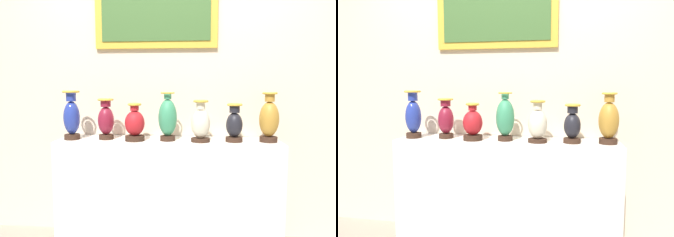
# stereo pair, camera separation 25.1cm
# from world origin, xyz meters

# --- Properties ---
(display_shelf) EXTENTS (1.81, 0.40, 0.89)m
(display_shelf) POSITION_xyz_m (0.00, 0.00, 0.45)
(display_shelf) COLOR silver
(display_shelf) RESTS_ON ground_plane
(back_wall) EXTENTS (3.73, 0.14, 3.08)m
(back_wall) POSITION_xyz_m (-0.00, 0.26, 1.55)
(back_wall) COLOR beige
(back_wall) RESTS_ON ground_plane
(vase_cobalt) EXTENTS (0.14, 0.14, 0.40)m
(vase_cobalt) POSITION_xyz_m (-0.79, -0.04, 1.08)
(vase_cobalt) COLOR #382319
(vase_cobalt) RESTS_ON display_shelf
(vase_burgundy) EXTENTS (0.13, 0.13, 0.34)m
(vase_burgundy) POSITION_xyz_m (-0.51, -0.01, 1.05)
(vase_burgundy) COLOR #382319
(vase_burgundy) RESTS_ON display_shelf
(vase_crimson) EXTENTS (0.16, 0.16, 0.30)m
(vase_crimson) POSITION_xyz_m (-0.26, -0.06, 1.03)
(vase_crimson) COLOR #382319
(vase_crimson) RESTS_ON display_shelf
(vase_jade) EXTENTS (0.15, 0.15, 0.39)m
(vase_jade) POSITION_xyz_m (-0.00, -0.04, 1.08)
(vase_jade) COLOR #382319
(vase_jade) RESTS_ON display_shelf
(vase_ivory) EXTENTS (0.15, 0.15, 0.33)m
(vase_ivory) POSITION_xyz_m (0.26, -0.06, 1.04)
(vase_ivory) COLOR #382319
(vase_ivory) RESTS_ON display_shelf
(vase_onyx) EXTENTS (0.13, 0.13, 0.30)m
(vase_onyx) POSITION_xyz_m (0.53, -0.04, 1.03)
(vase_onyx) COLOR #382319
(vase_onyx) RESTS_ON display_shelf
(vase_ochre) EXTENTS (0.15, 0.15, 0.39)m
(vase_ochre) POSITION_xyz_m (0.80, -0.03, 1.07)
(vase_ochre) COLOR #382319
(vase_ochre) RESTS_ON display_shelf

